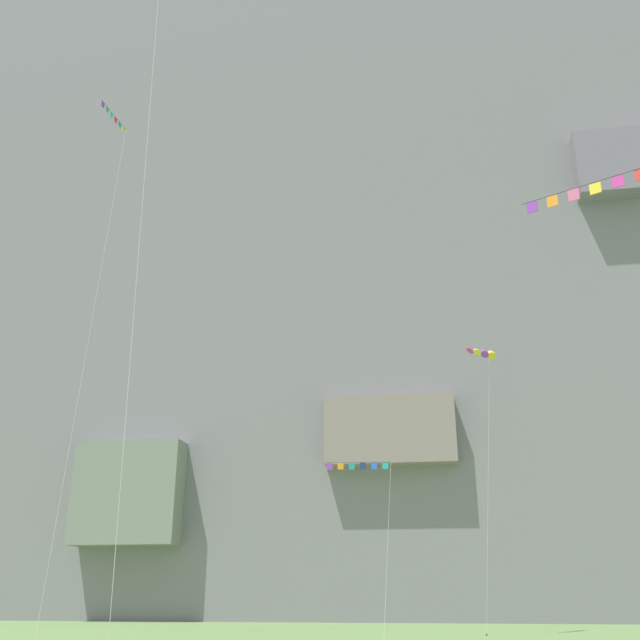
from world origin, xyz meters
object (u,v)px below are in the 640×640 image
at_px(kite_banner_upper_mid, 108,163).
at_px(kite_banner_mid_right, 361,480).
at_px(kite_windsock_upper_right, 485,355).
at_px(kite_banner_high_center, 605,202).

bearing_deg(kite_banner_upper_mid, kite_banner_mid_right, -8.03).
relative_size(kite_banner_upper_mid, kite_windsock_upper_right, 1.92).
relative_size(kite_banner_high_center, kite_windsock_upper_right, 0.91).
relative_size(kite_banner_high_center, kite_banner_mid_right, 1.89).
xyz_separation_m(kite_banner_high_center, kite_banner_mid_right, (-10.32, 13.45, -7.65)).
relative_size(kite_banner_mid_right, kite_windsock_upper_right, 0.48).
distance_m(kite_banner_high_center, kite_banner_mid_right, 18.60).
xyz_separation_m(kite_banner_mid_right, kite_windsock_upper_right, (7.62, 10.21, 9.70)).
bearing_deg(kite_banner_mid_right, kite_banner_upper_mid, 171.97).
height_order(kite_banner_upper_mid, kite_banner_mid_right, kite_banner_upper_mid).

